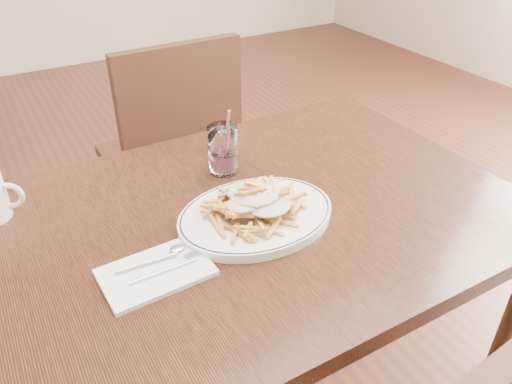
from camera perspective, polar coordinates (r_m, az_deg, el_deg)
table at (r=1.12m, az=-1.32°, el=-5.61°), size 1.20×0.80×0.75m
chair_far at (r=1.83m, az=-9.36°, el=5.08°), size 0.44×0.44×0.92m
fries_plate at (r=1.04m, az=0.00°, el=-2.68°), size 0.35×0.31×0.02m
loaded_fries at (r=1.02m, az=0.00°, el=-0.72°), size 0.22×0.18×0.06m
napkin at (r=0.93m, az=-11.38°, el=-8.98°), size 0.20×0.13×0.01m
cutlery at (r=0.93m, az=-11.55°, el=-8.47°), size 0.16×0.05×0.01m
water_glass at (r=1.20m, az=-3.77°, el=4.55°), size 0.07×0.07×0.16m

